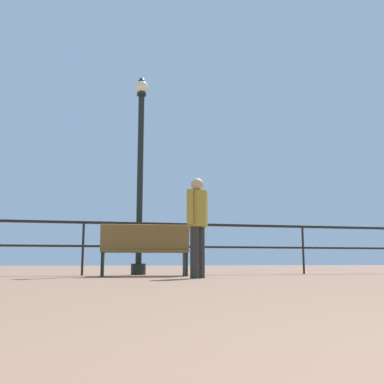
# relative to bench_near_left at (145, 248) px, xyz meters

# --- Properties ---
(pier_railing) EXTENTS (25.16, 0.05, 1.02)m
(pier_railing) POSITION_rel_bench_near_left_xyz_m (0.06, 0.74, 0.26)
(pier_railing) COLOR black
(pier_railing) RESTS_ON ground_plane
(bench_near_left) EXTENTS (1.60, 0.79, 0.91)m
(bench_near_left) POSITION_rel_bench_near_left_xyz_m (0.00, 0.00, 0.00)
(bench_near_left) COLOR brown
(bench_near_left) RESTS_ON ground_plane
(lamppost_center) EXTENTS (0.29, 0.29, 4.13)m
(lamppost_center) POSITION_rel_bench_near_left_xyz_m (0.00, 0.93, 1.57)
(lamppost_center) COLOR black
(lamppost_center) RESTS_ON ground_plane
(person_by_bench) EXTENTS (0.41, 0.37, 1.59)m
(person_by_bench) POSITION_rel_bench_near_left_xyz_m (0.69, -1.13, 0.41)
(person_by_bench) COLOR #2B2925
(person_by_bench) RESTS_ON ground_plane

